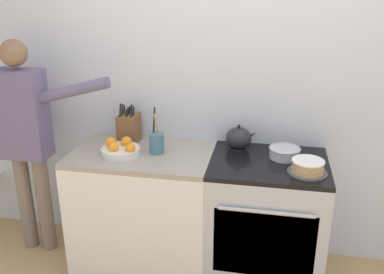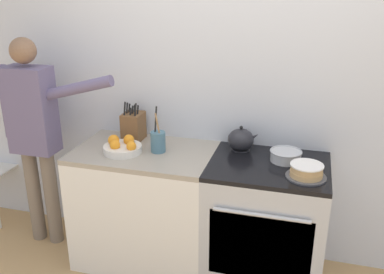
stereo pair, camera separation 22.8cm
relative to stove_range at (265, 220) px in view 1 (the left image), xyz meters
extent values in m
cube|color=silver|center=(-0.25, 0.35, 0.85)|extent=(8.00, 0.04, 2.60)
cube|color=white|center=(-0.88, 0.00, -0.02)|extent=(0.98, 0.65, 0.86)
cube|color=#9E9384|center=(-0.88, 0.00, 0.43)|extent=(0.98, 0.65, 0.03)
cube|color=#B7BABF|center=(0.00, 0.00, -0.02)|extent=(0.78, 0.65, 0.86)
cube|color=black|center=(0.00, -0.31, 0.01)|extent=(0.64, 0.01, 0.47)
cylinder|color=#B7BABF|center=(0.00, -0.34, 0.26)|extent=(0.59, 0.02, 0.02)
cube|color=black|center=(0.00, 0.00, 0.43)|extent=(0.78, 0.65, 0.03)
cylinder|color=#4C4C51|center=(0.24, -0.14, 0.45)|extent=(0.25, 0.25, 0.01)
cylinder|color=tan|center=(0.24, -0.14, 0.47)|extent=(0.20, 0.20, 0.03)
cylinder|color=tan|center=(0.24, -0.14, 0.51)|extent=(0.19, 0.19, 0.03)
cylinder|color=white|center=(0.24, -0.14, 0.53)|extent=(0.20, 0.20, 0.01)
cylinder|color=#232328|center=(-0.22, 0.20, 0.45)|extent=(0.13, 0.13, 0.01)
ellipsoid|color=#232328|center=(-0.22, 0.20, 0.52)|extent=(0.18, 0.18, 0.16)
cone|color=#232328|center=(-0.14, 0.20, 0.55)|extent=(0.09, 0.04, 0.08)
sphere|color=black|center=(-0.22, 0.20, 0.61)|extent=(0.02, 0.02, 0.02)
cylinder|color=#B7BABF|center=(0.10, 0.09, 0.48)|extent=(0.20, 0.20, 0.07)
torus|color=#B7BABF|center=(0.10, 0.09, 0.52)|extent=(0.21, 0.21, 0.01)
cube|color=brown|center=(-1.04, 0.19, 0.55)|extent=(0.14, 0.17, 0.21)
cylinder|color=black|center=(-1.08, 0.14, 0.70)|extent=(0.01, 0.04, 0.10)
cylinder|color=black|center=(-1.04, 0.15, 0.68)|extent=(0.01, 0.03, 0.06)
cylinder|color=black|center=(-0.99, 0.14, 0.70)|extent=(0.01, 0.04, 0.09)
cylinder|color=black|center=(-1.08, 0.18, 0.69)|extent=(0.01, 0.04, 0.08)
cylinder|color=black|center=(-1.04, 0.19, 0.68)|extent=(0.01, 0.03, 0.06)
cylinder|color=black|center=(-0.99, 0.19, 0.68)|extent=(0.01, 0.03, 0.07)
cylinder|color=black|center=(-1.08, 0.23, 0.68)|extent=(0.01, 0.03, 0.06)
cylinder|color=black|center=(-1.04, 0.23, 0.68)|extent=(0.01, 0.03, 0.06)
cylinder|color=#477084|center=(-0.78, 0.01, 0.52)|extent=(0.10, 0.10, 0.15)
cylinder|color=black|center=(-0.79, 0.02, 0.63)|extent=(0.02, 0.04, 0.27)
cylinder|color=#A37A51|center=(-0.76, -0.01, 0.62)|extent=(0.04, 0.03, 0.24)
cylinder|color=silver|center=(-1.01, -0.07, 0.47)|extent=(0.27, 0.27, 0.05)
sphere|color=orange|center=(-1.09, -0.05, 0.52)|extent=(0.08, 0.08, 0.08)
sphere|color=orange|center=(-0.99, -0.01, 0.52)|extent=(0.08, 0.08, 0.08)
sphere|color=orange|center=(-1.04, -0.12, 0.52)|extent=(0.07, 0.07, 0.07)
sphere|color=orange|center=(-0.93, -0.11, 0.52)|extent=(0.07, 0.07, 0.07)
cylinder|color=#7A6B5B|center=(-1.85, 0.00, -0.05)|extent=(0.11, 0.11, 0.79)
cylinder|color=#7A6B5B|center=(-1.69, 0.00, -0.05)|extent=(0.11, 0.11, 0.79)
cube|color=slate|center=(-1.77, 0.00, 0.67)|extent=(0.34, 0.20, 0.65)
cylinder|color=slate|center=(-1.36, 0.00, 0.87)|extent=(0.56, 0.08, 0.22)
sphere|color=#846047|center=(-1.77, 0.00, 1.11)|extent=(0.19, 0.19, 0.19)
cylinder|color=silver|center=(-2.27, 0.34, -0.22)|extent=(0.04, 0.04, 0.46)
camera|label=1|loc=(-0.02, -2.65, 1.60)|focal=40.00mm
camera|label=2|loc=(0.21, -2.60, 1.60)|focal=40.00mm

